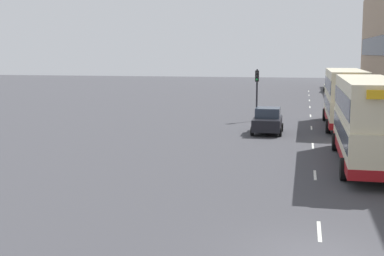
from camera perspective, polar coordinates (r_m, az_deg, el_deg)
pavement at (r=53.56m, az=19.46°, el=1.68°), size 5.00×93.00×0.14m
lane_mark_0 at (r=17.50m, az=13.42°, el=-10.66°), size 0.12×2.00×0.01m
lane_mark_1 at (r=25.17m, az=12.99°, el=-4.91°), size 0.12×2.00×0.01m
lane_mark_2 at (r=32.98m, az=12.76°, el=-1.87°), size 0.12×2.00×0.01m
lane_mark_3 at (r=40.84m, az=12.62°, el=0.01°), size 0.12×2.00×0.01m
lane_mark_4 at (r=48.73m, az=12.53°, el=1.28°), size 0.12×2.00×0.01m
lane_mark_5 at (r=56.64m, az=12.46°, el=2.20°), size 0.12×2.00×0.01m
lane_mark_6 at (r=64.56m, az=12.41°, el=2.89°), size 0.12×2.00×0.01m
lane_mark_7 at (r=72.49m, az=12.37°, el=3.43°), size 0.12×2.00×0.01m
lane_mark_8 at (r=80.42m, az=12.34°, el=3.87°), size 0.12×2.00×0.01m
double_decker_bus_near at (r=27.69m, az=18.17°, el=0.85°), size 2.85×11.46×4.30m
double_decker_bus_ahead at (r=41.67m, az=15.96°, el=3.21°), size 2.85×11.07×4.30m
car_0 at (r=59.32m, az=15.53°, el=3.15°), size 2.02×4.08×1.67m
car_1 at (r=37.43m, az=8.06°, el=0.76°), size 2.08×3.85×1.78m
car_2 at (r=79.19m, az=14.55°, el=4.33°), size 1.92×4.48×1.65m
traffic_light_far_kerb at (r=43.98m, az=6.94°, el=4.46°), size 0.30×0.32×4.24m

